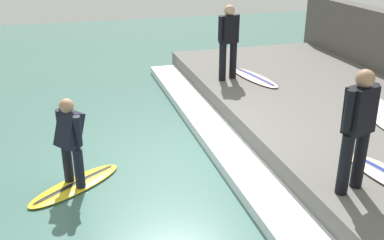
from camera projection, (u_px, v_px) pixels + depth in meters
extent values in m
plane|color=#426B60|center=(169.00, 159.00, 7.87)|extent=(28.00, 28.00, 0.00)
cube|color=#66635E|center=(350.00, 124.00, 8.69)|extent=(4.40, 11.14, 0.49)
cube|color=silver|center=(226.00, 147.00, 8.11)|extent=(0.71, 10.58, 0.18)
ellipsoid|color=yellow|center=(76.00, 185.00, 7.01)|extent=(1.65, 1.36, 0.06)
ellipsoid|color=black|center=(75.00, 183.00, 7.00)|extent=(1.31, 0.96, 0.01)
cylinder|color=black|center=(79.00, 168.00, 6.80)|extent=(0.15, 0.15, 0.64)
cylinder|color=black|center=(68.00, 163.00, 6.96)|extent=(0.15, 0.15, 0.64)
cube|color=black|center=(69.00, 130.00, 6.65)|extent=(0.52, 0.51, 0.60)
sphere|color=#A87A5B|center=(66.00, 106.00, 6.50)|extent=(0.21, 0.21, 0.21)
cylinder|color=black|center=(78.00, 131.00, 6.51)|extent=(0.11, 0.17, 0.51)
cylinder|color=black|center=(60.00, 124.00, 6.76)|extent=(0.11, 0.17, 0.51)
cylinder|color=black|center=(233.00, 60.00, 10.49)|extent=(0.17, 0.17, 0.86)
cylinder|color=black|center=(223.00, 62.00, 10.33)|extent=(0.17, 0.17, 0.86)
cube|color=black|center=(229.00, 29.00, 10.12)|extent=(0.46, 0.37, 0.63)
sphere|color=tan|center=(229.00, 10.00, 9.96)|extent=(0.24, 0.24, 0.24)
cylinder|color=black|center=(237.00, 26.00, 10.23)|extent=(0.12, 0.12, 0.55)
cylinder|color=black|center=(221.00, 29.00, 9.99)|extent=(0.12, 0.12, 0.55)
ellipsoid|color=beige|center=(254.00, 77.00, 10.60)|extent=(0.79, 1.84, 0.06)
ellipsoid|color=navy|center=(254.00, 76.00, 10.59)|extent=(0.38, 1.63, 0.01)
cylinder|color=black|center=(360.00, 159.00, 5.93)|extent=(0.16, 0.16, 0.84)
cylinder|color=black|center=(345.00, 165.00, 5.78)|extent=(0.16, 0.16, 0.84)
cube|color=black|center=(360.00, 110.00, 5.58)|extent=(0.45, 0.36, 0.61)
sphere|color=#A87A5B|center=(365.00, 79.00, 5.42)|extent=(0.23, 0.23, 0.23)
cylinder|color=black|center=(372.00, 104.00, 5.68)|extent=(0.11, 0.12, 0.54)
cylinder|color=black|center=(349.00, 111.00, 5.45)|extent=(0.11, 0.12, 0.54)
ellipsoid|color=silver|center=(381.00, 112.00, 8.55)|extent=(1.32, 2.03, 0.06)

